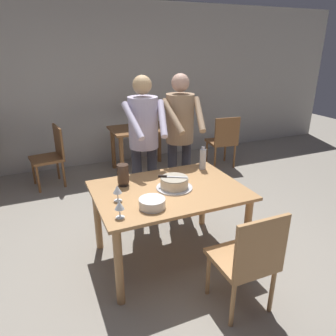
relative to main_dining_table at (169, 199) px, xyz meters
name	(u,v)px	position (x,y,z in m)	size (l,w,h in m)	color
ground_plane	(169,255)	(0.00, 0.00, -0.64)	(14.00, 14.00, 0.00)	gray
back_wall	(97,86)	(0.00, 3.06, 0.71)	(10.00, 0.12, 2.70)	#BCB7AD
main_dining_table	(169,199)	(0.00, 0.00, 0.00)	(1.38, 0.99, 0.75)	tan
cake_on_platter	(174,183)	(0.05, -0.01, 0.16)	(0.34, 0.34, 0.11)	silver
cake_knife	(167,177)	(-0.01, 0.03, 0.23)	(0.25, 0.15, 0.02)	silver
plate_stack	(152,203)	(-0.27, -0.28, 0.15)	(0.22, 0.22, 0.08)	white
wine_glass_near	(119,206)	(-0.56, -0.33, 0.21)	(0.08, 0.08, 0.14)	silver
wine_glass_far	(117,190)	(-0.50, -0.05, 0.21)	(0.08, 0.08, 0.14)	silver
water_bottle	(203,159)	(0.54, 0.33, 0.23)	(0.07, 0.07, 0.25)	silver
hurricane_lamp	(123,175)	(-0.37, 0.25, 0.22)	(0.11, 0.11, 0.21)	black
person_cutting_cake	(144,136)	(0.01, 0.70, 0.44)	(0.47, 0.56, 1.72)	#2D2D38
person_standing_beside	(180,132)	(0.46, 0.73, 0.44)	(0.47, 0.56, 1.72)	#2D2D38
chair_near_side	(248,258)	(0.28, -0.87, -0.15)	(0.44, 0.44, 0.90)	tan
background_table	(142,137)	(0.53, 2.36, -0.06)	(1.00, 0.70, 0.74)	brown
background_chair_0	(223,140)	(1.86, 1.95, -0.15)	(0.49, 0.49, 0.90)	brown
background_chair_3	(51,154)	(-0.91, 2.31, -0.15)	(0.50, 0.50, 0.90)	brown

